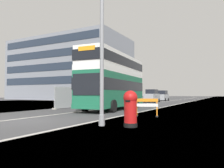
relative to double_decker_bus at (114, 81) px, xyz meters
The scene contains 11 objects.
ground 10.21m from the double_decker_bus, 87.01° to the right, with size 140.00×280.00×0.10m.
double_decker_bus is the anchor object (origin of this frame).
lamppost_foreground 10.60m from the double_decker_bus, 65.84° to the right, with size 0.29×0.70×9.62m.
red_pillar_postbox 10.94m from the double_decker_bus, 58.94° to the right, with size 0.63×0.63×1.60m.
roadworks_barrier 7.01m from the double_decker_bus, 44.75° to the right, with size 1.49×0.82×1.15m.
construction_site_fence 6.64m from the double_decker_bus, 139.95° to the left, with size 0.44×13.80×2.19m.
car_oncoming_near 18.19m from the double_decker_bus, 96.53° to the left, with size 1.91×3.97×2.21m.
car_receding_mid 27.61m from the double_decker_bus, 95.72° to the left, with size 2.00×3.95×2.17m.
bare_tree_far_verge_near 36.37m from the double_decker_bus, 110.46° to the left, with size 2.31×2.73×4.82m.
bare_tree_far_verge_mid 30.04m from the double_decker_bus, 114.11° to the left, with size 2.21×3.17×4.31m.
backdrop_office_block 41.60m from the double_decker_bus, 134.68° to the left, with size 31.32×17.40×16.12m.
Camera 1 is at (9.45, -8.12, 1.44)m, focal length 34.82 mm.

